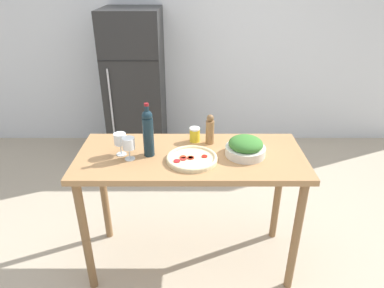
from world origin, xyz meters
The scene contains 11 objects.
ground_plane centered at (0.00, 0.00, 0.00)m, with size 14.00×14.00×0.00m, color #BCAD93.
wall_back centered at (0.00, 2.18, 1.30)m, with size 6.40×0.08×2.60m.
refrigerator centered at (-0.63, 1.79, 0.83)m, with size 0.62×0.72×1.67m.
prep_counter centered at (0.00, 0.00, 0.80)m, with size 1.50×0.64×0.92m.
wine_bottle centered at (-0.27, -0.01, 1.09)m, with size 0.07×0.07×0.36m.
wine_glass_near centered at (-0.39, -0.06, 1.03)m, with size 0.08×0.08×0.15m.
wine_glass_far centered at (-0.46, 0.00, 1.03)m, with size 0.08×0.08×0.15m.
pepper_mill centered at (0.13, 0.16, 1.02)m, with size 0.06×0.06×0.21m.
salad_bowl centered at (0.36, -0.01, 0.98)m, with size 0.26×0.26×0.13m.
homemade_pizza centered at (0.01, -0.08, 0.94)m, with size 0.33×0.33×0.03m.
salt_canister centered at (0.03, 0.20, 0.97)m, with size 0.07×0.07×0.10m.
Camera 1 is at (0.01, -1.98, 2.00)m, focal length 32.00 mm.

